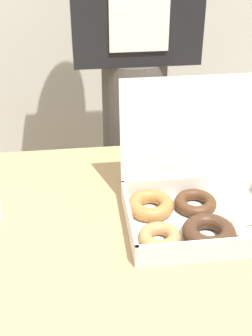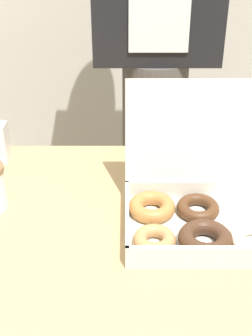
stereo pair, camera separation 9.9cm
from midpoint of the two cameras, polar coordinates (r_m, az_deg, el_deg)
name	(u,v)px [view 1 (the left image)]	position (r m, az deg, el deg)	size (l,w,h in m)	color
table	(87,336)	(1.32, -7.10, -19.71)	(1.11, 0.71, 0.74)	tan
donut_box	(196,206)	(1.04, 5.86, -4.69)	(0.36, 0.29, 0.29)	silver
person_customer	(134,33)	(1.43, -1.14, 16.09)	(0.37, 0.23, 1.79)	#4C4742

